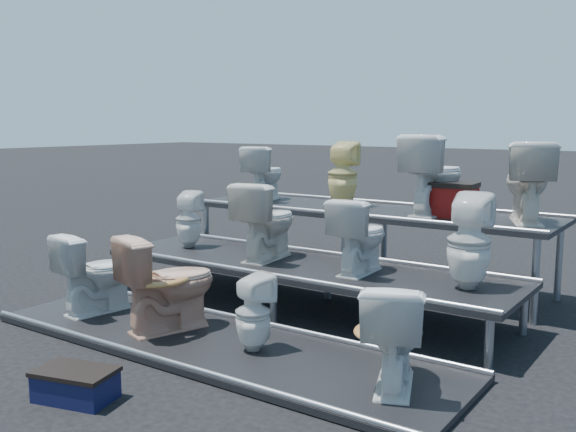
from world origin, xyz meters
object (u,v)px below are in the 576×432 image
Objects in this scene: toilet_3 at (394,333)px; toilet_7 at (469,241)px; toilet_5 at (266,221)px; toilet_2 at (253,313)px; toilet_0 at (97,272)px; red_crate at (454,202)px; step_stool at (76,387)px; toilet_1 at (168,282)px; toilet_4 at (189,220)px; toilet_11 at (527,182)px; toilet_10 at (434,175)px; toilet_6 at (360,235)px; toilet_9 at (343,174)px; toilet_8 at (264,173)px.

toilet_7 is (0.04, 1.30, 0.43)m from toilet_3.
toilet_2 is at bearing 116.62° from toilet_5.
toilet_5 reaches higher than toilet_0.
red_crate reaches higher than toilet_3.
step_stool is at bearing 15.92° from toilet_3.
toilet_0 is 1.03× the size of toilet_3.
toilet_5 is at bearing -74.84° from toilet_1.
toilet_4 is 3.53m from toilet_11.
toilet_10 reaches higher than toilet_0.
toilet_9 is at bearing -57.24° from toilet_6.
toilet_0 reaches higher than toilet_3.
toilet_9 is at bearing -104.94° from toilet_0.
toilet_5 is 0.98× the size of toilet_7.
toilet_6 reaches higher than toilet_2.
toilet_3 is 0.92× the size of toilet_7.
toilet_9 is at bearing -75.84° from toilet_1.
toilet_7 is 1.01× the size of toilet_11.
toilet_4 is 2.69m from toilet_10.
toilet_9 is at bearing 174.18° from red_crate.
toilet_2 is at bearing -161.25° from toilet_1.
toilet_1 is at bearing 73.90° from toilet_9.
toilet_2 is 1.39m from toilet_6.
toilet_1 is 1.06× the size of toilet_5.
toilet_6 reaches higher than toilet_0.
red_crate is at bearing -70.26° from toilet_7.
toilet_8 is 3.18m from toilet_11.
toilet_2 is at bearing 93.69° from toilet_9.
toilet_6 reaches higher than toilet_4.
toilet_8 is at bearing -114.27° from toilet_4.
toilet_11 is at bearing -1.39° from red_crate.
toilet_3 is 3.37m from toilet_4.
red_crate is at bearing -174.79° from toilet_4.
toilet_5 is 1.84m from toilet_10.
toilet_2 is 1.40m from step_stool.
toilet_7 is at bearing 158.68° from toilet_4.
red_crate is (1.47, 1.26, 0.16)m from toilet_5.
toilet_7 reaches higher than toilet_3.
toilet_10 is at bearing -171.78° from toilet_4.
toilet_11 is 1.57× the size of step_stool.
toilet_10 is (-0.84, 1.30, 0.42)m from toilet_7.
toilet_1 is 1.95× the size of red_crate.
toilet_1 is 1.20× the size of toilet_6.
toilet_7 reaches higher than toilet_2.
red_crate is at bearing 166.94° from toilet_9.
red_crate is at bearing -125.35° from toilet_0.
toilet_7 is at bearing 126.80° from toilet_10.
toilet_10 is (0.17, 1.30, 0.48)m from toilet_6.
toilet_1 is 3.04m from red_crate.
toilet_4 reaches higher than toilet_2.
toilet_10 is at bearing -62.87° from toilet_7.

